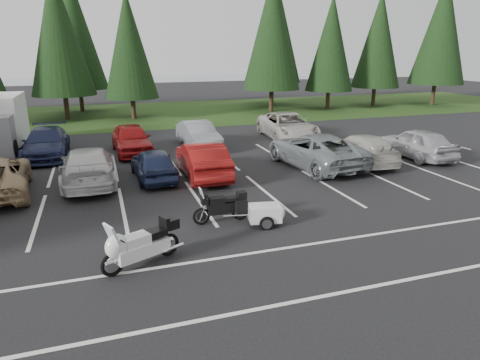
% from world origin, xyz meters
% --- Properties ---
extents(ground, '(120.00, 120.00, 0.00)m').
position_xyz_m(ground, '(0.00, 0.00, 0.00)').
color(ground, black).
rests_on(ground, ground).
extents(grass_strip, '(80.00, 16.00, 0.01)m').
position_xyz_m(grass_strip, '(0.00, 24.00, 0.01)').
color(grass_strip, '#203410').
rests_on(grass_strip, ground).
extents(lake_water, '(70.00, 50.00, 0.02)m').
position_xyz_m(lake_water, '(4.00, 55.00, 0.00)').
color(lake_water, gray).
rests_on(lake_water, ground).
extents(stall_markings, '(32.00, 16.00, 0.01)m').
position_xyz_m(stall_markings, '(0.00, 2.00, 0.00)').
color(stall_markings, silver).
rests_on(stall_markings, ground).
extents(conifer_4, '(4.80, 4.80, 11.17)m').
position_xyz_m(conifer_4, '(-5.00, 22.90, 6.53)').
color(conifer_4, '#332316').
rests_on(conifer_4, ground).
extents(conifer_5, '(4.14, 4.14, 9.63)m').
position_xyz_m(conifer_5, '(0.00, 21.60, 5.63)').
color(conifer_5, '#332316').
rests_on(conifer_5, ground).
extents(conifer_6, '(4.93, 4.93, 11.48)m').
position_xyz_m(conifer_6, '(12.00, 22.10, 6.71)').
color(conifer_6, '#332316').
rests_on(conifer_6, ground).
extents(conifer_7, '(4.27, 4.27, 9.94)m').
position_xyz_m(conifer_7, '(17.50, 21.80, 5.81)').
color(conifer_7, '#332316').
rests_on(conifer_7, ground).
extents(conifer_8, '(4.53, 4.53, 10.56)m').
position_xyz_m(conifer_8, '(23.00, 22.60, 6.17)').
color(conifer_8, '#332316').
rests_on(conifer_8, ground).
extents(conifer_9, '(5.19, 5.19, 12.10)m').
position_xyz_m(conifer_9, '(29.00, 21.30, 7.07)').
color(conifer_9, '#332316').
rests_on(conifer_9, ground).
extents(conifer_back_b, '(4.97, 4.97, 11.58)m').
position_xyz_m(conifer_back_b, '(-4.00, 27.50, 6.77)').
color(conifer_back_b, '#332316').
rests_on(conifer_back_b, ground).
extents(conifer_back_c, '(5.50, 5.50, 12.81)m').
position_xyz_m(conifer_back_c, '(14.00, 26.80, 7.49)').
color(conifer_back_c, '#332316').
rests_on(conifer_back_c, ground).
extents(car_near_3, '(2.12, 5.19, 1.50)m').
position_xyz_m(car_near_3, '(-3.28, 4.57, 0.75)').
color(car_near_3, '#BCBCBA').
rests_on(car_near_3, ground).
extents(car_near_4, '(1.75, 4.00, 1.34)m').
position_xyz_m(car_near_4, '(-0.68, 4.36, 0.67)').
color(car_near_4, '#18203D').
rests_on(car_near_4, ground).
extents(car_near_5, '(1.72, 4.69, 1.53)m').
position_xyz_m(car_near_5, '(1.37, 4.08, 0.77)').
color(car_near_5, maroon).
rests_on(car_near_5, ground).
extents(car_near_6, '(3.18, 5.93, 1.58)m').
position_xyz_m(car_near_6, '(6.79, 4.07, 0.79)').
color(car_near_6, gray).
rests_on(car_near_6, ground).
extents(car_near_7, '(2.32, 4.94, 1.39)m').
position_xyz_m(car_near_7, '(9.27, 4.00, 0.70)').
color(car_near_7, '#BBB8AB').
rests_on(car_near_7, ground).
extents(car_near_8, '(1.82, 4.48, 1.52)m').
position_xyz_m(car_near_8, '(12.51, 3.95, 0.76)').
color(car_near_8, '#A7A6AB').
rests_on(car_near_8, ground).
extents(car_far_1, '(2.11, 5.09, 1.47)m').
position_xyz_m(car_far_1, '(-5.36, 10.06, 0.74)').
color(car_far_1, '#191F3F').
rests_on(car_far_1, ground).
extents(car_far_2, '(2.04, 4.61, 1.54)m').
position_xyz_m(car_far_2, '(-1.15, 9.53, 0.77)').
color(car_far_2, maroon).
rests_on(car_far_2, ground).
extents(car_far_3, '(1.85, 4.50, 1.45)m').
position_xyz_m(car_far_3, '(2.53, 9.76, 0.73)').
color(car_far_3, gray).
rests_on(car_far_3, ground).
extents(car_far_4, '(3.14, 5.93, 1.59)m').
position_xyz_m(car_far_4, '(8.30, 10.41, 0.79)').
color(car_far_4, '#B5ADA6').
rests_on(car_far_4, ground).
extents(touring_motorcycle, '(2.57, 1.72, 1.37)m').
position_xyz_m(touring_motorcycle, '(-1.98, -3.23, 0.69)').
color(touring_motorcycle, silver).
rests_on(touring_motorcycle, ground).
extents(cargo_trailer, '(1.57, 1.07, 0.67)m').
position_xyz_m(cargo_trailer, '(1.96, -1.77, 0.33)').
color(cargo_trailer, silver).
rests_on(cargo_trailer, ground).
extents(adventure_motorcycle, '(2.05, 0.73, 1.25)m').
position_xyz_m(adventure_motorcycle, '(0.72, -1.13, 0.62)').
color(adventure_motorcycle, black).
rests_on(adventure_motorcycle, ground).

